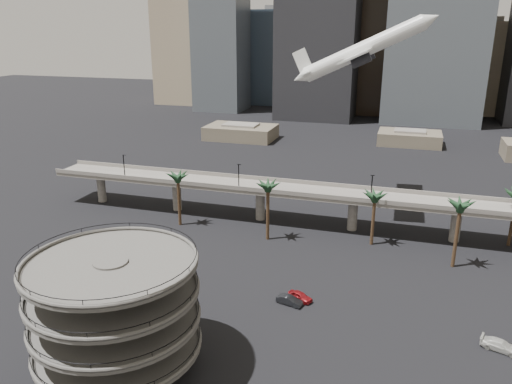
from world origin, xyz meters
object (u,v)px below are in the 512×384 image
(overpass, at_px, (306,195))
(car_b, at_px, (290,300))
(airborne_jet, at_px, (362,51))
(car_a, at_px, (300,296))
(car_c, at_px, (500,345))
(parking_ramp, at_px, (115,306))

(overpass, bearing_deg, car_b, -82.11)
(airborne_jet, bearing_deg, car_b, -95.37)
(airborne_jet, relative_size, car_a, 7.64)
(car_a, relative_size, car_c, 0.82)
(car_c, bearing_deg, parking_ramp, 128.87)
(airborne_jet, distance_m, car_b, 64.23)
(parking_ramp, xyz_separation_m, overpass, (13.00, 59.00, -2.50))
(airborne_jet, bearing_deg, parking_ramp, -107.30)
(overpass, relative_size, car_c, 24.07)
(airborne_jet, xyz_separation_m, car_a, (-2.77, -49.63, -38.19))
(parking_ramp, bearing_deg, car_b, 52.01)
(car_a, bearing_deg, car_c, -75.31)
(overpass, xyz_separation_m, car_c, (36.92, -39.14, -6.56))
(overpass, distance_m, car_b, 36.91)
(airborne_jet, bearing_deg, car_c, -63.80)
(parking_ramp, height_order, car_a, parking_ramp)
(car_b, xyz_separation_m, car_c, (31.93, -3.17, 0.04))
(car_c, bearing_deg, car_a, 97.86)
(parking_ramp, bearing_deg, airborne_jet, 73.43)
(car_a, xyz_separation_m, car_c, (30.53, -5.01, 0.03))
(parking_ramp, height_order, car_c, parking_ramp)
(airborne_jet, relative_size, car_c, 6.30)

